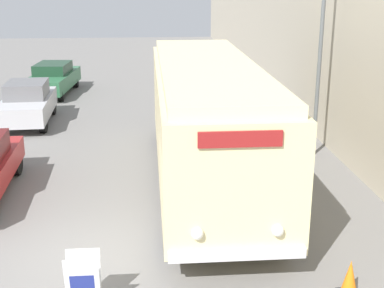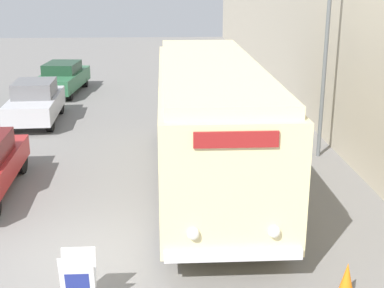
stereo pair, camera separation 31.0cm
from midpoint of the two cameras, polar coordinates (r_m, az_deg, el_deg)
name	(u,v)px [view 2 (the right image)]	position (r m, az deg, el deg)	size (l,w,h in m)	color
ground_plane	(82,260)	(11.08, -10.90, -12.08)	(80.00, 80.00, 0.00)	slate
building_wall_right	(318,20)	(20.44, 13.73, 12.69)	(0.30, 60.00, 7.71)	#B2A893
vintage_bus	(210,116)	(14.07, 2.52, 2.99)	(2.61, 10.33, 3.30)	black
sign_board	(78,281)	(9.43, -11.07, -14.20)	(0.57, 0.39, 1.06)	gray
parked_car_mid	(35,102)	(21.25, -15.97, 4.32)	(1.87, 4.12, 1.59)	black
parked_car_far	(62,78)	(26.39, -13.33, 6.90)	(2.10, 4.61, 1.45)	black
traffic_cone	(347,280)	(10.05, 17.04, -13.75)	(0.36, 0.36, 0.67)	black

